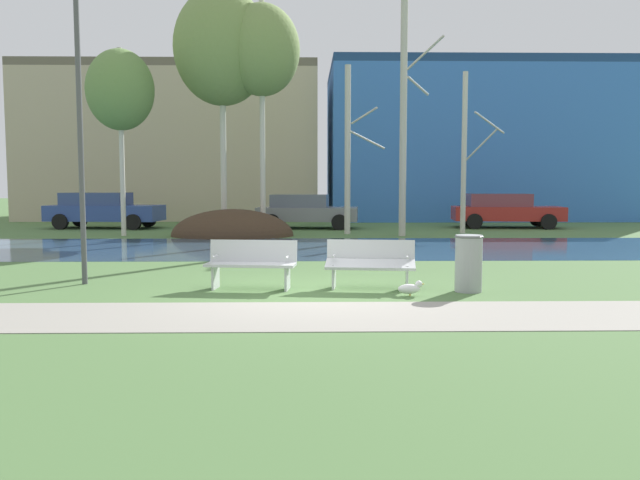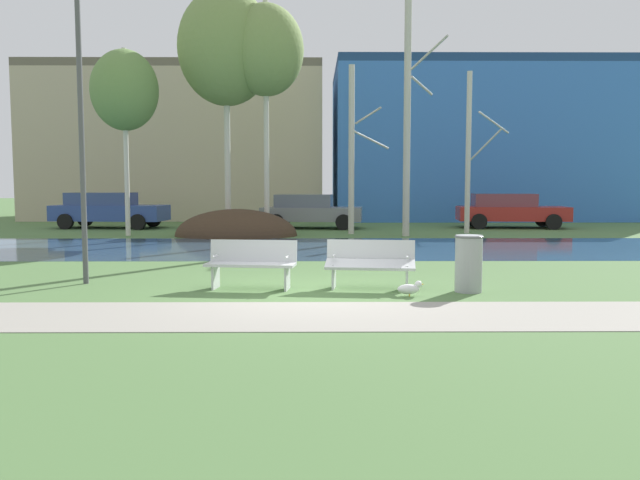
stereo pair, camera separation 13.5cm
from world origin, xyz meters
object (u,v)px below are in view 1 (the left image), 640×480
bench_right (370,263)px  trash_bin (469,262)px  bench_left (251,263)px  parked_sedan_second_grey (305,210)px  parked_van_nearest_blue (103,209)px  seagull (410,288)px  parked_hatch_third_red (505,210)px  streetlamp (78,74)px

bench_right → trash_bin: trash_bin is taller
bench_left → bench_right: size_ratio=1.00×
bench_left → parked_sedan_second_grey: parked_sedan_second_grey is taller
bench_right → parked_van_nearest_blue: 18.62m
seagull → parked_hatch_third_red: bearing=68.3°
trash_bin → streetlamp: size_ratio=0.17×
seagull → bench_left: bearing=163.8°
bench_right → parked_van_nearest_blue: size_ratio=0.35×
parked_van_nearest_blue → bench_left: bearing=-64.5°
bench_left → seagull: (2.74, -0.80, -0.34)m
seagull → parked_van_nearest_blue: parked_van_nearest_blue is taller
streetlamp → parked_hatch_third_red: (12.57, 15.20, -3.14)m
streetlamp → parked_van_nearest_blue: (-4.36, 15.25, -3.11)m
bench_right → trash_bin: bearing=-12.1°
streetlamp → parked_sedan_second_grey: bearing=74.6°
bench_right → parked_van_nearest_blue: (-9.70, 15.89, 0.32)m
streetlamp → parked_sedan_second_grey: 15.87m
bench_left → trash_bin: 3.85m
bench_left → parked_van_nearest_blue: size_ratio=0.35×
parked_van_nearest_blue → parked_sedan_second_grey: bearing=-1.7°
seagull → bench_right: bearing=127.1°
seagull → streetlamp: (-5.94, 1.44, 3.77)m
bench_left → parked_hatch_third_red: size_ratio=0.35×
bench_left → parked_hatch_third_red: (9.37, 15.84, 0.29)m
bench_right → parked_sedan_second_grey: (-1.21, 15.64, 0.28)m
seagull → parked_van_nearest_blue: bearing=121.7°
parked_van_nearest_blue → parked_sedan_second_grey: 8.50m
bench_left → streetlamp: size_ratio=0.28×
seagull → parked_sedan_second_grey: bearing=96.3°
bench_left → bench_right: (2.14, 0.00, 0.00)m
trash_bin → streetlamp: 7.87m
bench_right → streetlamp: streetlamp is taller
bench_left → streetlamp: (-3.20, 0.64, 3.43)m
parked_sedan_second_grey → parked_hatch_third_red: bearing=1.4°
parked_van_nearest_blue → bench_right: bearing=-58.6°
bench_right → seagull: bearing=-52.9°
bench_left → trash_bin: trash_bin is taller
streetlamp → parked_van_nearest_blue: bearing=106.0°
bench_right → parked_sedan_second_grey: size_ratio=0.38×
streetlamp → parked_sedan_second_grey: (4.13, 15.00, -3.15)m
bench_right → trash_bin: 1.73m
seagull → parked_van_nearest_blue: size_ratio=0.09×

